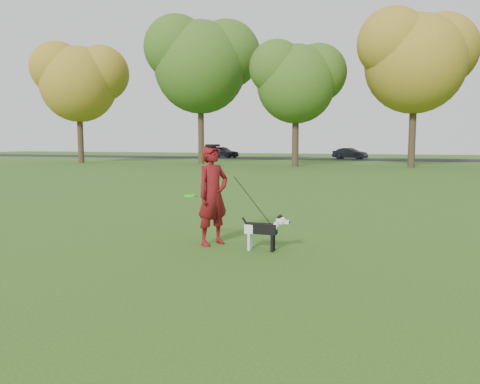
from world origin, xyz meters
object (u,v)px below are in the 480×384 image
(dog, at_px, (265,228))
(car_left, at_px, (223,152))
(man, at_px, (213,195))
(car_mid, at_px, (350,153))

(dog, height_order, car_left, car_left)
(dog, distance_m, car_left, 43.55)
(man, relative_size, dog, 2.11)
(dog, height_order, car_mid, car_mid)
(man, distance_m, car_mid, 40.53)
(car_left, xyz_separation_m, car_mid, (13.62, 0.00, -0.07))
(man, height_order, car_left, man)
(man, distance_m, car_left, 43.03)
(car_left, bearing_deg, man, -145.42)
(car_left, relative_size, car_mid, 1.08)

